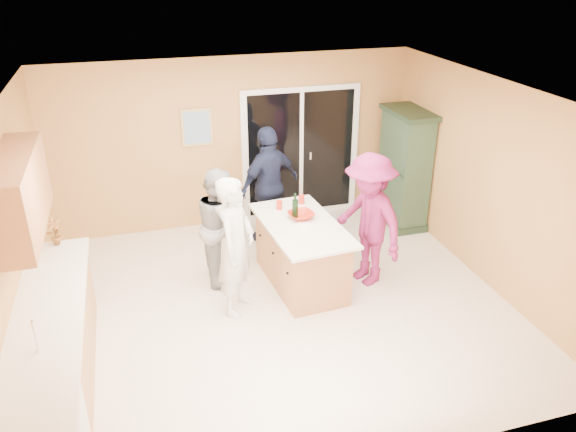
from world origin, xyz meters
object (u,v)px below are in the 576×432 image
object	(u,v)px
kitchen_island	(301,255)
woman_white	(236,247)
woman_navy	(270,186)
green_hutch	(404,170)
woman_magenta	(369,220)
woman_grey	(220,225)

from	to	relation	value
kitchen_island	woman_white	xyz separation A→B (m)	(-0.90, -0.35, 0.45)
woman_navy	green_hutch	bearing A→B (deg)	155.02
woman_white	woman_navy	distance (m)	1.83
kitchen_island	woman_magenta	size ratio (longest dim) A/B	0.97
woman_grey	woman_navy	world-z (taller)	woman_navy
green_hutch	woman_white	bearing A→B (deg)	-150.97
kitchen_island	woman_grey	xyz separation A→B (m)	(-0.96, 0.42, 0.37)
kitchen_island	woman_navy	bearing A→B (deg)	88.98
green_hutch	woman_navy	bearing A→B (deg)	-179.49
kitchen_island	woman_white	distance (m)	1.07
kitchen_island	woman_white	world-z (taller)	woman_white
woman_magenta	woman_white	bearing A→B (deg)	-102.03
kitchen_island	woman_magenta	distance (m)	0.97
woman_grey	woman_navy	distance (m)	1.24
green_hutch	woman_grey	xyz separation A→B (m)	(-3.02, -0.89, -0.12)
woman_grey	woman_navy	size ratio (longest dim) A/B	0.88
woman_navy	woman_white	bearing A→B (deg)	37.74
kitchen_island	woman_grey	distance (m)	1.10
woman_grey	woman_magenta	bearing A→B (deg)	-105.01
kitchen_island	woman_white	bearing A→B (deg)	-163.53
woman_white	woman_grey	xyz separation A→B (m)	(-0.05, 0.77, -0.09)
green_hutch	woman_grey	bearing A→B (deg)	-163.69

